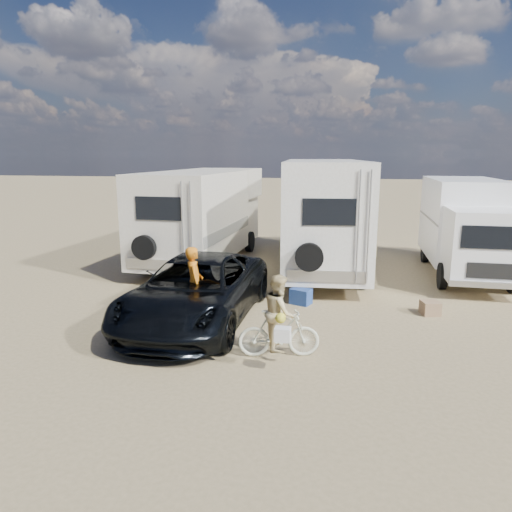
% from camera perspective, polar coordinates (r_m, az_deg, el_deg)
% --- Properties ---
extents(ground, '(140.00, 140.00, 0.00)m').
position_cam_1_polar(ground, '(9.80, 8.09, -11.38)').
color(ground, '#A0895F').
rests_on(ground, ground).
extents(rv_main, '(3.21, 8.05, 3.70)m').
position_cam_1_polar(rv_main, '(16.24, 8.08, 4.83)').
color(rv_main, white).
rests_on(rv_main, ground).
extents(rv_left, '(2.91, 7.43, 3.32)m').
position_cam_1_polar(rv_left, '(17.29, -6.41, 4.68)').
color(rv_left, silver).
rests_on(rv_left, ground).
extents(box_truck, '(2.19, 6.08, 3.10)m').
position_cam_1_polar(box_truck, '(16.65, 24.13, 3.01)').
color(box_truck, white).
rests_on(box_truck, ground).
extents(dark_suv, '(2.62, 5.55, 1.53)m').
position_cam_1_polar(dark_suv, '(11.20, -7.24, -4.15)').
color(dark_suv, black).
rests_on(dark_suv, ground).
extents(bike_man, '(1.79, 1.18, 0.89)m').
position_cam_1_polar(bike_man, '(11.13, -7.38, -6.00)').
color(bike_man, orange).
rests_on(bike_man, ground).
extents(bike_woman, '(1.66, 0.79, 0.96)m').
position_cam_1_polar(bike_woman, '(9.33, 2.78, -9.33)').
color(bike_woman, beige).
rests_on(bike_woman, ground).
extents(rider_man, '(0.60, 0.71, 1.67)m').
position_cam_1_polar(rider_man, '(11.01, -7.44, -4.08)').
color(rider_man, orange).
rests_on(rider_man, ground).
extents(rider_woman, '(0.71, 0.83, 1.48)m').
position_cam_1_polar(rider_woman, '(9.23, 2.80, -7.81)').
color(rider_woman, '#CDB77E').
rests_on(rider_woman, ground).
extents(cooler, '(0.62, 0.54, 0.42)m').
position_cam_1_polar(cooler, '(12.62, 5.44, -4.87)').
color(cooler, navy).
rests_on(cooler, ground).
extents(crate, '(0.51, 0.51, 0.34)m').
position_cam_1_polar(crate, '(12.54, 20.30, -5.90)').
color(crate, '#8C6B4C').
rests_on(crate, ground).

